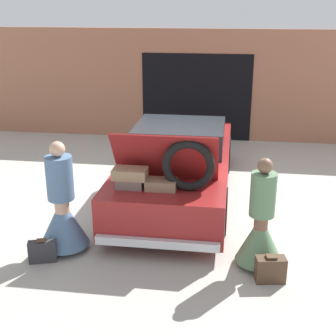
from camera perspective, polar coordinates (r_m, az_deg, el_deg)
ground_plane at (r=8.76m, az=1.19°, el=-3.36°), size 40.00×40.00×0.00m
garage_wall_back at (r=12.17m, az=3.54°, el=10.00°), size 12.00×0.14×2.80m
car at (r=8.53m, az=1.21°, el=0.35°), size 1.87×4.75×1.67m
person_left at (r=6.88m, az=-12.74°, el=-5.34°), size 0.72×0.72×1.63m
person_right at (r=6.44m, az=11.21°, el=-7.30°), size 0.65×0.65×1.54m
suitcase_beside_left_person at (r=6.80m, az=-15.05°, el=-9.78°), size 0.40×0.24×0.34m
suitcase_beside_right_person at (r=6.29m, az=12.38°, el=-11.96°), size 0.41×0.25×0.37m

